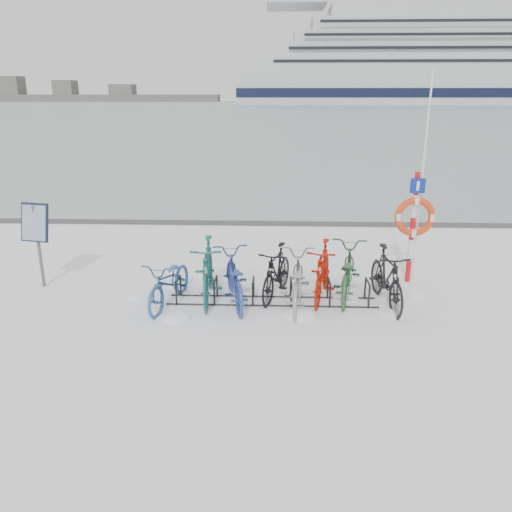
# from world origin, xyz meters

# --- Properties ---
(ground) EXTENTS (900.00, 900.00, 0.00)m
(ground) POSITION_xyz_m (0.00, 0.00, 0.00)
(ground) COLOR white
(ground) RESTS_ON ground
(ice_sheet) EXTENTS (400.00, 298.00, 0.02)m
(ice_sheet) POSITION_xyz_m (0.00, 155.00, 0.01)
(ice_sheet) COLOR #97A5AB
(ice_sheet) RESTS_ON ground
(quay_edge) EXTENTS (400.00, 0.25, 0.10)m
(quay_edge) POSITION_xyz_m (0.00, 5.90, 0.05)
(quay_edge) COLOR #3F3F42
(quay_edge) RESTS_ON ground
(bike_rack) EXTENTS (4.00, 0.48, 0.46)m
(bike_rack) POSITION_xyz_m (0.00, 0.00, 0.18)
(bike_rack) COLOR black
(bike_rack) RESTS_ON ground
(info_board) EXTENTS (0.62, 0.34, 1.76)m
(info_board) POSITION_xyz_m (-4.74, 0.60, 1.27)
(info_board) COLOR #595B5E
(info_board) RESTS_ON ground
(lifebuoy_station) EXTENTS (0.82, 0.23, 4.23)m
(lifebuoy_station) POSITION_xyz_m (2.88, 1.16, 1.42)
(lifebuoy_station) COLOR red
(lifebuoy_station) RESTS_ON ground
(cruise_ferry) EXTENTS (146.78, 27.66, 48.23)m
(cruise_ferry) POSITION_xyz_m (57.90, 189.70, 13.14)
(cruise_ferry) COLOR silver
(cruise_ferry) RESTS_ON ground
(shoreline) EXTENTS (180.00, 12.00, 9.50)m
(shoreline) POSITION_xyz_m (-122.02, 260.00, 2.79)
(shoreline) COLOR #525252
(shoreline) RESTS_ON ground
(bike_0) EXTENTS (0.98, 1.89, 0.94)m
(bike_0) POSITION_xyz_m (-1.93, -0.15, 0.47)
(bike_0) COLOR #285592
(bike_0) RESTS_ON ground
(bike_1) EXTENTS (0.69, 2.04, 1.21)m
(bike_1) POSITION_xyz_m (-1.24, 0.14, 0.60)
(bike_1) COLOR #1A5754
(bike_1) RESTS_ON ground
(bike_2) EXTENTS (1.08, 2.04, 1.02)m
(bike_2) POSITION_xyz_m (-0.73, -0.00, 0.51)
(bike_2) COLOR navy
(bike_2) RESTS_ON ground
(bike_3) EXTENTS (0.98, 1.81, 1.05)m
(bike_3) POSITION_xyz_m (0.08, 0.33, 0.52)
(bike_3) COLOR black
(bike_3) RESTS_ON ground
(bike_4) EXTENTS (0.81, 1.99, 1.02)m
(bike_4) POSITION_xyz_m (0.45, -0.08, 0.51)
(bike_4) COLOR #929498
(bike_4) RESTS_ON ground
(bike_5) EXTENTS (0.92, 1.96, 1.13)m
(bike_5) POSITION_xyz_m (0.97, 0.29, 0.57)
(bike_5) COLOR #AD1504
(bike_5) RESTS_ON ground
(bike_6) EXTENTS (1.06, 2.09, 1.05)m
(bike_6) POSITION_xyz_m (1.45, 0.41, 0.52)
(bike_6) COLOR #25532D
(bike_6) RESTS_ON ground
(bike_7) EXTENTS (0.72, 1.93, 1.13)m
(bike_7) POSITION_xyz_m (2.14, -0.01, 0.57)
(bike_7) COLOR black
(bike_7) RESTS_ON ground
(snow_drifts) EXTENTS (5.94, 2.12, 0.22)m
(snow_drifts) POSITION_xyz_m (0.29, -0.18, 0.00)
(snow_drifts) COLOR white
(snow_drifts) RESTS_ON ground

